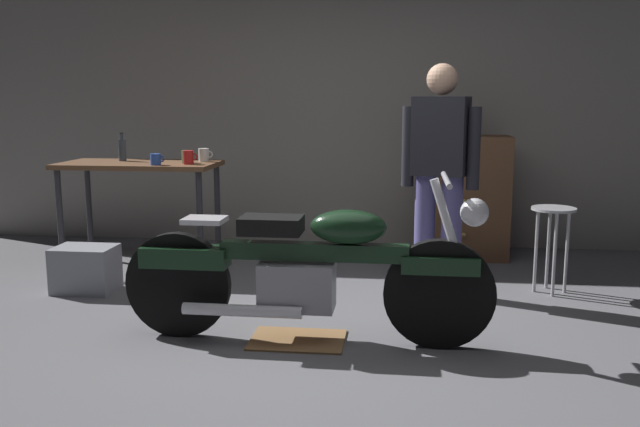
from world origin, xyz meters
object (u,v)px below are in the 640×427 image
at_px(mug_red_diner, 188,157).
at_px(mug_blue_enamel, 156,159).
at_px(storage_bin, 86,269).
at_px(motorcycle, 308,268).
at_px(shop_stool, 553,227).
at_px(wooden_dresser, 463,197).
at_px(mug_white_ceramic, 204,155).
at_px(person_standing, 440,169).
at_px(bottle, 122,150).
at_px(mug_green_speckled, 186,157).

bearing_deg(mug_red_diner, mug_blue_enamel, -156.34).
height_order(storage_bin, mug_blue_enamel, mug_blue_enamel).
xyz_separation_m(motorcycle, mug_blue_enamel, (-1.42, 1.39, 0.50)).
distance_m(storage_bin, mug_blue_enamel, 1.02).
height_order(motorcycle, shop_stool, motorcycle).
height_order(motorcycle, wooden_dresser, wooden_dresser).
bearing_deg(mug_blue_enamel, mug_white_ceramic, 49.90).
xyz_separation_m(person_standing, bottle, (-2.64, 0.60, 0.07)).
distance_m(motorcycle, mug_blue_enamel, 2.05).
bearing_deg(mug_green_speckled, motorcycle, -52.45).
distance_m(motorcycle, person_standing, 1.45).
height_order(mug_red_diner, bottle, bottle).
height_order(shop_stool, storage_bin, shop_stool).
relative_size(person_standing, mug_red_diner, 13.75).
bearing_deg(mug_green_speckled, storage_bin, -126.33).
xyz_separation_m(wooden_dresser, mug_green_speckled, (-2.33, -0.71, 0.40)).
xyz_separation_m(mug_green_speckled, mug_red_diner, (0.06, -0.12, 0.00)).
relative_size(mug_green_speckled, mug_red_diner, 0.89).
xyz_separation_m(mug_green_speckled, bottle, (-0.59, 0.10, 0.05)).
bearing_deg(person_standing, mug_blue_enamel, 10.93).
distance_m(mug_white_ceramic, mug_green_speckled, 0.17).
height_order(motorcycle, person_standing, person_standing).
height_order(wooden_dresser, mug_blue_enamel, wooden_dresser).
distance_m(mug_red_diner, mug_blue_enamel, 0.26).
bearing_deg(mug_blue_enamel, mug_green_speckled, 50.76).
height_order(wooden_dresser, mug_white_ceramic, wooden_dresser).
height_order(wooden_dresser, storage_bin, wooden_dresser).
bearing_deg(motorcycle, wooden_dresser, 65.44).
bearing_deg(shop_stool, motorcycle, -143.02).
distance_m(person_standing, shop_stool, 0.95).
bearing_deg(mug_green_speckled, bottle, 170.63).
distance_m(shop_stool, mug_blue_enamel, 3.10).
bearing_deg(person_standing, storage_bin, 23.80).
height_order(wooden_dresser, mug_green_speckled, wooden_dresser).
relative_size(motorcycle, person_standing, 1.31).
bearing_deg(mug_white_ceramic, wooden_dresser, 14.72).
relative_size(person_standing, wooden_dresser, 1.52).
height_order(person_standing, bottle, person_standing).
bearing_deg(mug_blue_enamel, motorcycle, -44.43).
relative_size(storage_bin, bottle, 1.83).
relative_size(person_standing, shop_stool, 2.61).
bearing_deg(motorcycle, person_standing, 54.53).
bearing_deg(mug_red_diner, mug_white_ceramic, 76.96).
height_order(wooden_dresser, mug_red_diner, wooden_dresser).
relative_size(wooden_dresser, mug_green_speckled, 10.21).
bearing_deg(storage_bin, mug_white_ceramic, 52.88).
relative_size(motorcycle, bottle, 9.09).
xyz_separation_m(shop_stool, storage_bin, (-3.44, -0.39, -0.33)).
bearing_deg(motorcycle, mug_blue_enamel, 136.10).
relative_size(motorcycle, wooden_dresser, 1.99).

